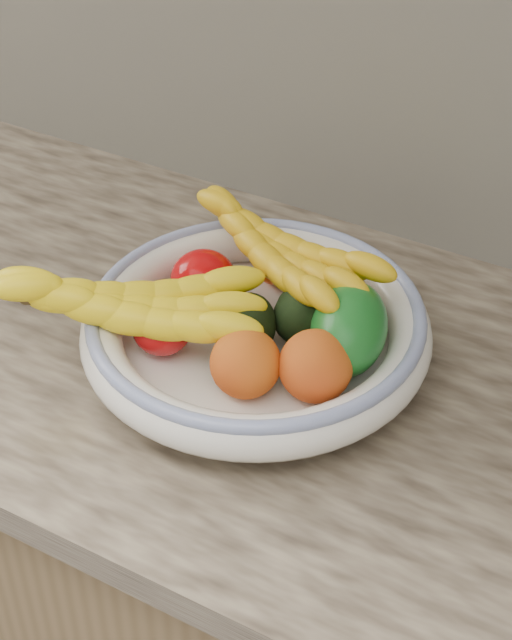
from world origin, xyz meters
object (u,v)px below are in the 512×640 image
object	(u,v)px
fruit_bowl	(256,328)
banana_bunch_back	(279,258)
banana_bunch_front	(131,311)
green_mango	(349,329)

from	to	relation	value
fruit_bowl	banana_bunch_back	world-z (taller)	banana_bunch_back
fruit_bowl	banana_bunch_front	bearing A→B (deg)	-145.83
green_mango	banana_bunch_back	world-z (taller)	green_mango
banana_bunch_front	green_mango	bearing A→B (deg)	-4.54
green_mango	banana_bunch_front	world-z (taller)	green_mango
fruit_bowl	banana_bunch_back	size ratio (longest dim) A/B	1.33
green_mango	banana_bunch_back	xyz separation A→B (m)	(-0.12, 0.07, 0.01)
fruit_bowl	green_mango	size ratio (longest dim) A/B	3.09
green_mango	banana_bunch_back	size ratio (longest dim) A/B	0.43
fruit_bowl	banana_bunch_back	xyz separation A→B (m)	(-0.02, 0.08, 0.04)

